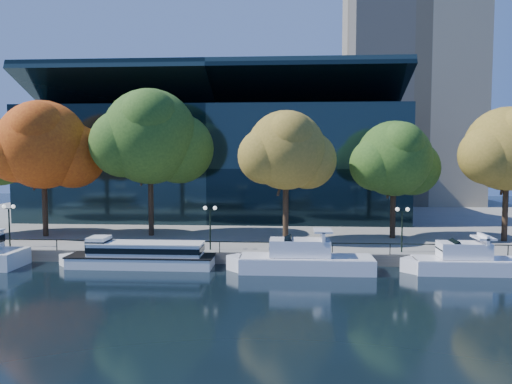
# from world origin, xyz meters

# --- Properties ---
(ground) EXTENTS (160.00, 160.00, 0.00)m
(ground) POSITION_xyz_m (0.00, 0.00, 0.00)
(ground) COLOR black
(ground) RESTS_ON ground
(promenade) EXTENTS (90.00, 67.08, 1.00)m
(promenade) POSITION_xyz_m (0.00, 36.38, 0.50)
(promenade) COLOR slate
(promenade) RESTS_ON ground
(railing) EXTENTS (88.20, 0.08, 0.99)m
(railing) POSITION_xyz_m (0.00, 3.25, 1.94)
(railing) COLOR black
(railing) RESTS_ON promenade
(convention_building) EXTENTS (50.00, 24.57, 21.43)m
(convention_building) POSITION_xyz_m (-4.00, 31.79, 8.51)
(convention_building) COLOR black
(convention_building) RESTS_ON ground
(office_tower) EXTENTS (22.50, 22.50, 65.90)m
(office_tower) POSITION_xyz_m (28.00, 55.00, 33.02)
(office_tower) COLOR gray
(office_tower) RESTS_ON ground
(tour_boat) EXTENTS (13.79, 3.08, 2.62)m
(tour_boat) POSITION_xyz_m (-6.90, 1.36, 1.11)
(tour_boat) COLOR white
(tour_boat) RESTS_ON ground
(cruiser_near) EXTENTS (12.25, 3.15, 3.55)m
(cruiser_near) POSITION_xyz_m (7.14, 0.51, 1.10)
(cruiser_near) COLOR white
(cruiser_near) RESTS_ON ground
(cruiser_far) EXTENTS (9.99, 2.77, 3.26)m
(cruiser_far) POSITION_xyz_m (20.50, 0.88, 1.04)
(cruiser_far) COLOR white
(cruiser_far) RESTS_ON ground
(tree_1) EXTENTS (11.70, 9.59, 14.45)m
(tree_1) POSITION_xyz_m (-19.69, 10.83, 10.57)
(tree_1) COLOR black
(tree_1) RESTS_ON promenade
(tree_2) EXTENTS (12.71, 10.43, 15.73)m
(tree_2) POSITION_xyz_m (-8.49, 12.05, 11.42)
(tree_2) COLOR black
(tree_2) RESTS_ON promenade
(tree_3) EXTENTS (9.85, 8.08, 13.11)m
(tree_3) POSITION_xyz_m (5.99, 9.10, 9.99)
(tree_3) COLOR black
(tree_3) RESTS_ON promenade
(tree_4) EXTENTS (9.76, 8.00, 12.22)m
(tree_4) POSITION_xyz_m (17.17, 12.11, 9.14)
(tree_4) COLOR black
(tree_4) RESTS_ON promenade
(tree_5) EXTENTS (10.48, 8.59, 13.49)m
(tree_5) POSITION_xyz_m (28.07, 10.93, 10.11)
(tree_5) COLOR black
(tree_5) RESTS_ON promenade
(lamp_0) EXTENTS (1.26, 0.36, 4.03)m
(lamp_0) POSITION_xyz_m (-20.17, 4.50, 3.98)
(lamp_0) COLOR black
(lamp_0) RESTS_ON promenade
(lamp_1) EXTENTS (1.26, 0.36, 4.03)m
(lamp_1) POSITION_xyz_m (-1.04, 4.50, 3.98)
(lamp_1) COLOR black
(lamp_1) RESTS_ON promenade
(lamp_2) EXTENTS (1.26, 0.36, 4.03)m
(lamp_2) POSITION_xyz_m (16.28, 4.50, 3.98)
(lamp_2) COLOR black
(lamp_2) RESTS_ON promenade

